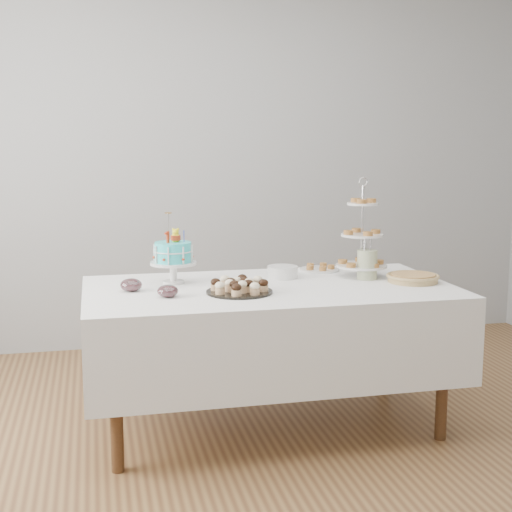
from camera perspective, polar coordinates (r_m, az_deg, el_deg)
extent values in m
plane|color=brown|center=(3.70, 2.23, -15.11)|extent=(5.00, 5.00, 0.00)
cube|color=#9DA0A2|center=(5.34, -3.35, 7.29)|extent=(5.00, 0.04, 2.70)
cube|color=white|center=(3.80, 1.09, -5.77)|extent=(1.92, 1.02, 0.45)
cylinder|color=#50321B|center=(3.40, -11.15, -11.45)|extent=(0.06, 0.06, 0.67)
cylinder|color=#50321B|center=(3.81, 14.70, -9.32)|extent=(0.06, 0.06, 0.67)
cylinder|color=#50321B|center=(4.10, -11.50, -7.85)|extent=(0.06, 0.06, 0.67)
cylinder|color=#50321B|center=(4.45, 10.28, -6.49)|extent=(0.06, 0.06, 0.67)
cylinder|color=#33DBDD|center=(3.82, -6.65, 0.32)|extent=(0.19, 0.19, 0.11)
torus|color=silver|center=(3.82, -6.65, 0.40)|extent=(0.21, 0.21, 0.01)
cube|color=#BA3013|center=(3.78, -7.06, 1.51)|extent=(0.02, 0.02, 0.06)
cylinder|color=blue|center=(3.81, -5.79, 1.59)|extent=(0.01, 0.01, 0.06)
cylinder|color=silver|center=(3.82, -7.01, 2.26)|extent=(0.00, 0.00, 0.15)
cylinder|color=gold|center=(3.81, -7.03, 3.44)|extent=(0.04, 0.04, 0.01)
cylinder|color=black|center=(3.58, -1.33, -2.88)|extent=(0.34, 0.34, 0.01)
ellipsoid|color=black|center=(3.56, -2.37, -2.17)|extent=(0.05, 0.05, 0.04)
ellipsoid|color=#FEECC5|center=(3.59, -0.32, -2.08)|extent=(0.05, 0.05, 0.04)
cylinder|color=tan|center=(3.95, 12.43, -1.81)|extent=(0.27, 0.27, 0.03)
cylinder|color=#B48A46|center=(3.94, 12.44, -1.52)|extent=(0.24, 0.24, 0.02)
torus|color=tan|center=(3.94, 12.44, -1.57)|extent=(0.28, 0.28, 0.02)
cylinder|color=silver|center=(4.02, 8.49, 1.96)|extent=(0.01, 0.01, 0.51)
cylinder|color=white|center=(4.05, 8.42, -0.77)|extent=(0.29, 0.29, 0.01)
cylinder|color=white|center=(4.02, 8.48, 1.67)|extent=(0.24, 0.24, 0.01)
cylinder|color=white|center=(4.00, 8.54, 4.15)|extent=(0.17, 0.17, 0.01)
torus|color=silver|center=(3.99, 8.58, 5.88)|extent=(0.05, 0.01, 0.05)
cylinder|color=white|center=(3.97, 2.14, -1.29)|extent=(0.17, 0.17, 0.07)
cylinder|color=white|center=(4.21, 5.10, -1.09)|extent=(0.23, 0.23, 0.01)
ellipsoid|color=silver|center=(3.51, -7.08, -2.80)|extent=(0.10, 0.10, 0.06)
cylinder|color=#4F060F|center=(3.51, -7.07, -2.88)|extent=(0.07, 0.07, 0.03)
ellipsoid|color=silver|center=(3.67, -9.96, -2.30)|extent=(0.11, 0.11, 0.07)
cylinder|color=#4F060F|center=(3.67, -9.96, -2.38)|extent=(0.08, 0.08, 0.03)
cylinder|color=beige|center=(3.97, 8.88, -0.68)|extent=(0.11, 0.11, 0.16)
cylinder|color=beige|center=(4.01, 9.53, -0.41)|extent=(0.01, 0.01, 0.09)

